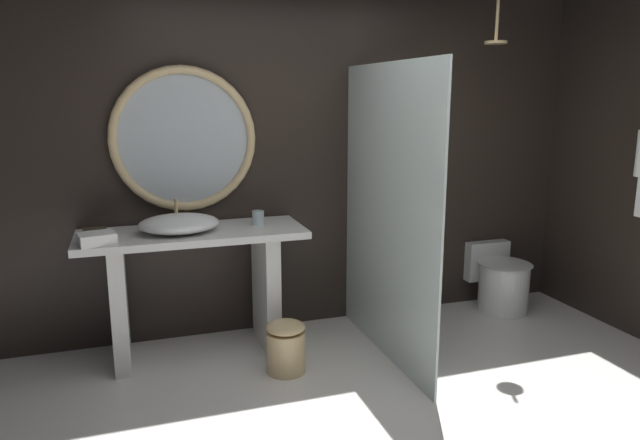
{
  "coord_description": "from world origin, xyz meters",
  "views": [
    {
      "loc": [
        -1.26,
        -2.39,
        1.8
      ],
      "look_at": [
        -0.19,
        0.85,
        1.06
      ],
      "focal_mm": 32.61,
      "sensor_mm": 36.0,
      "label": 1
    }
  ],
  "objects_px": {
    "waste_bin": "(286,346)",
    "folded_hand_towel": "(97,239)",
    "round_wall_mirror": "(184,139)",
    "toilet": "(499,280)",
    "rain_shower_head": "(496,36)",
    "tumbler_cup": "(258,218)",
    "vessel_sink": "(179,224)",
    "tissue_box": "(95,233)"
  },
  "relations": [
    {
      "from": "waste_bin",
      "to": "folded_hand_towel",
      "type": "relative_size",
      "value": 1.64
    },
    {
      "from": "round_wall_mirror",
      "to": "toilet",
      "type": "distance_m",
      "value": 2.84
    },
    {
      "from": "rain_shower_head",
      "to": "waste_bin",
      "type": "relative_size",
      "value": 0.99
    },
    {
      "from": "tumbler_cup",
      "to": "toilet",
      "type": "bearing_deg",
      "value": 1.14
    },
    {
      "from": "rain_shower_head",
      "to": "toilet",
      "type": "relative_size",
      "value": 0.58
    },
    {
      "from": "vessel_sink",
      "to": "folded_hand_towel",
      "type": "height_order",
      "value": "vessel_sink"
    },
    {
      "from": "tumbler_cup",
      "to": "toilet",
      "type": "distance_m",
      "value": 2.19
    },
    {
      "from": "waste_bin",
      "to": "tissue_box",
      "type": "bearing_deg",
      "value": 157.62
    },
    {
      "from": "tumbler_cup",
      "to": "round_wall_mirror",
      "type": "height_order",
      "value": "round_wall_mirror"
    },
    {
      "from": "toilet",
      "to": "folded_hand_towel",
      "type": "bearing_deg",
      "value": -175.19
    },
    {
      "from": "vessel_sink",
      "to": "tissue_box",
      "type": "bearing_deg",
      "value": 178.36
    },
    {
      "from": "tumbler_cup",
      "to": "round_wall_mirror",
      "type": "relative_size",
      "value": 0.1
    },
    {
      "from": "toilet",
      "to": "round_wall_mirror",
      "type": "bearing_deg",
      "value": 175.33
    },
    {
      "from": "folded_hand_towel",
      "to": "tissue_box",
      "type": "bearing_deg",
      "value": 96.04
    },
    {
      "from": "vessel_sink",
      "to": "tumbler_cup",
      "type": "height_order",
      "value": "vessel_sink"
    },
    {
      "from": "vessel_sink",
      "to": "folded_hand_towel",
      "type": "distance_m",
      "value": 0.54
    },
    {
      "from": "vessel_sink",
      "to": "tumbler_cup",
      "type": "xyz_separation_m",
      "value": [
        0.55,
        0.05,
        -0.01
      ]
    },
    {
      "from": "vessel_sink",
      "to": "waste_bin",
      "type": "height_order",
      "value": "vessel_sink"
    },
    {
      "from": "tumbler_cup",
      "to": "toilet",
      "type": "height_order",
      "value": "tumbler_cup"
    },
    {
      "from": "rain_shower_head",
      "to": "waste_bin",
      "type": "distance_m",
      "value": 2.67
    },
    {
      "from": "tissue_box",
      "to": "toilet",
      "type": "height_order",
      "value": "tissue_box"
    },
    {
      "from": "tissue_box",
      "to": "waste_bin",
      "type": "xyz_separation_m",
      "value": [
        1.14,
        -0.47,
        -0.74
      ]
    },
    {
      "from": "tissue_box",
      "to": "round_wall_mirror",
      "type": "bearing_deg",
      "value": 24.76
    },
    {
      "from": "toilet",
      "to": "waste_bin",
      "type": "relative_size",
      "value": 1.71
    },
    {
      "from": "rain_shower_head",
      "to": "folded_hand_towel",
      "type": "height_order",
      "value": "rain_shower_head"
    },
    {
      "from": "waste_bin",
      "to": "folded_hand_towel",
      "type": "bearing_deg",
      "value": 165.86
    },
    {
      "from": "round_wall_mirror",
      "to": "tissue_box",
      "type": "bearing_deg",
      "value": -155.24
    },
    {
      "from": "toilet",
      "to": "rain_shower_head",
      "type": "bearing_deg",
      "value": -146.66
    },
    {
      "from": "toilet",
      "to": "waste_bin",
      "type": "height_order",
      "value": "toilet"
    },
    {
      "from": "rain_shower_head",
      "to": "toilet",
      "type": "xyz_separation_m",
      "value": [
        0.33,
        0.22,
        -1.96
      ]
    },
    {
      "from": "vessel_sink",
      "to": "round_wall_mirror",
      "type": "distance_m",
      "value": 0.62
    },
    {
      "from": "vessel_sink",
      "to": "rain_shower_head",
      "type": "xyz_separation_m",
      "value": [
        2.3,
        -0.13,
        1.26
      ]
    },
    {
      "from": "vessel_sink",
      "to": "waste_bin",
      "type": "distance_m",
      "value": 1.08
    },
    {
      "from": "vessel_sink",
      "to": "round_wall_mirror",
      "type": "bearing_deg",
      "value": 73.86
    },
    {
      "from": "tumbler_cup",
      "to": "folded_hand_towel",
      "type": "relative_size",
      "value": 0.49
    },
    {
      "from": "tumbler_cup",
      "to": "tissue_box",
      "type": "relative_size",
      "value": 0.72
    },
    {
      "from": "vessel_sink",
      "to": "rain_shower_head",
      "type": "distance_m",
      "value": 2.62
    },
    {
      "from": "rain_shower_head",
      "to": "waste_bin",
      "type": "bearing_deg",
      "value": -169.03
    },
    {
      "from": "vessel_sink",
      "to": "folded_hand_towel",
      "type": "bearing_deg",
      "value": -161.46
    },
    {
      "from": "vessel_sink",
      "to": "tissue_box",
      "type": "relative_size",
      "value": 3.71
    },
    {
      "from": "tissue_box",
      "to": "toilet",
      "type": "xyz_separation_m",
      "value": [
        3.16,
        0.08,
        -0.67
      ]
    },
    {
      "from": "tissue_box",
      "to": "rain_shower_head",
      "type": "bearing_deg",
      "value": -2.84
    }
  ]
}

